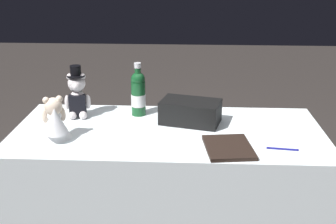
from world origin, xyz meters
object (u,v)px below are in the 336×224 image
object	(u,v)px
teddy_bear_bride	(55,121)
champagne_bottle	(138,93)
signing_pen	(281,149)
guestbook	(228,147)
teddy_bear_groom	(77,96)
gift_case_black	(190,112)

from	to	relation	value
teddy_bear_bride	champagne_bottle	xyz separation A→B (m)	(0.37, 0.35, 0.03)
champagne_bottle	signing_pen	bearing A→B (deg)	-30.59
signing_pen	guestbook	distance (m)	0.25
teddy_bear_groom	teddy_bear_bride	size ratio (longest dim) A/B	1.34
signing_pen	gift_case_black	distance (m)	0.53
teddy_bear_bride	guestbook	xyz separation A→B (m)	(0.84, -0.08, -0.09)
teddy_bear_groom	signing_pen	bearing A→B (deg)	-19.93
guestbook	signing_pen	bearing A→B (deg)	-5.81
signing_pen	guestbook	size ratio (longest dim) A/B	0.58
champagne_bottle	guestbook	distance (m)	0.65
signing_pen	guestbook	world-z (taller)	guestbook
teddy_bear_bride	champagne_bottle	size ratio (longest dim) A/B	0.72
teddy_bear_groom	champagne_bottle	xyz separation A→B (m)	(0.33, 0.04, 0.01)
gift_case_black	teddy_bear_bride	bearing A→B (deg)	-159.59
champagne_bottle	gift_case_black	world-z (taller)	champagne_bottle
signing_pen	champagne_bottle	bearing A→B (deg)	149.41
signing_pen	guestbook	bearing A→B (deg)	-178.52
signing_pen	gift_case_black	size ratio (longest dim) A/B	0.44
teddy_bear_bride	gift_case_black	distance (m)	0.71
teddy_bear_groom	gift_case_black	distance (m)	0.63
champagne_bottle	teddy_bear_bride	bearing A→B (deg)	-136.11
teddy_bear_groom	gift_case_black	size ratio (longest dim) A/B	0.84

